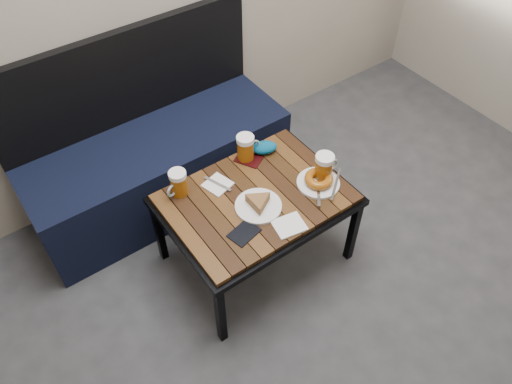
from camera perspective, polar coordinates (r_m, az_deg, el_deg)
bench at (r=2.77m, az=-11.22°, el=3.46°), size 1.40×0.50×0.95m
cafe_table at (r=2.30m, az=0.00°, el=-1.21°), size 0.84×0.62×0.47m
beer_mug_left at (r=2.26m, az=-8.88°, el=1.02°), size 0.12×0.10×0.13m
beer_mug_centre at (r=2.40m, az=-1.16°, el=5.10°), size 0.13×0.09×0.14m
beer_mug_right at (r=2.32m, az=7.80°, el=2.85°), size 0.13×0.09×0.14m
plate_pie at (r=2.21m, az=0.27°, el=-1.35°), size 0.21×0.21×0.06m
plate_bagel at (r=2.32m, az=7.17°, el=1.30°), size 0.25×0.23×0.06m
napkin_left at (r=2.32m, az=-4.40°, el=0.86°), size 0.14×0.15×0.01m
napkin_right at (r=2.16m, az=3.81°, el=-3.83°), size 0.15×0.13×0.01m
passport_navy at (r=2.13m, az=-1.38°, el=-4.70°), size 0.14×0.12×0.01m
passport_burgundy at (r=2.43m, az=-0.86°, el=3.77°), size 0.14×0.15×0.01m
knit_pouch at (r=2.46m, az=0.94°, el=5.10°), size 0.15×0.12×0.05m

